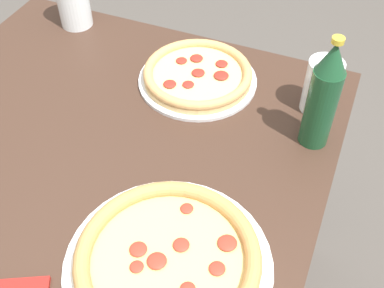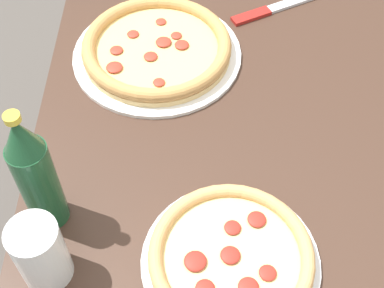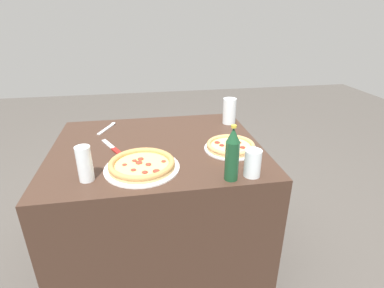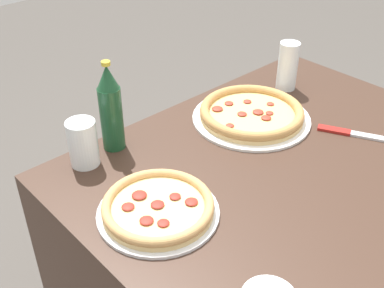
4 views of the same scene
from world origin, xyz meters
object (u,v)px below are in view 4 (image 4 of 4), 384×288
pizza_margherita (158,208)px  beer_bottle (111,108)px  glass_red_wine (83,145)px  glass_mango_juice (288,67)px  pizza_pepperoni (251,114)px  knife (355,134)px

pizza_margherita → beer_bottle: (-0.08, -0.28, 0.10)m
glass_red_wine → glass_mango_juice: bearing=173.3°
pizza_pepperoni → glass_red_wine: glass_red_wine is taller
pizza_margherita → glass_red_wine: 0.27m
beer_bottle → pizza_margherita: bearing=73.8°
pizza_pepperoni → pizza_margherita: bearing=16.1°
glass_red_wine → pizza_pepperoni: bearing=163.3°
glass_red_wine → beer_bottle: 0.11m
knife → beer_bottle: bearing=-37.8°
pizza_margherita → pizza_pepperoni: pizza_pepperoni is taller
glass_red_wine → knife: 0.72m
knife → pizza_pepperoni: bearing=-59.2°
pizza_margherita → beer_bottle: bearing=-106.2°
glass_mango_juice → knife: (0.08, 0.30, -0.07)m
glass_mango_juice → beer_bottle: beer_bottle is taller
pizza_pepperoni → knife: bearing=120.8°
glass_mango_juice → beer_bottle: bearing=-9.0°
pizza_pepperoni → knife: pizza_pepperoni is taller
pizza_margherita → pizza_pepperoni: bearing=-163.9°
glass_mango_juice → beer_bottle: size_ratio=0.63×
pizza_margherita → glass_mango_juice: (-0.68, -0.19, 0.05)m
pizza_pepperoni → beer_bottle: 0.41m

